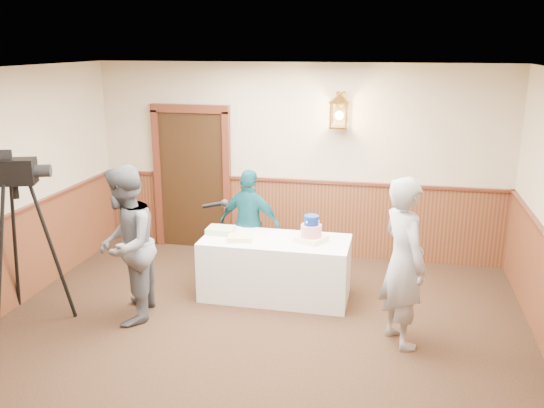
{
  "coord_description": "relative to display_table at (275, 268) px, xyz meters",
  "views": [
    {
      "loc": [
        1.38,
        -4.59,
        3.06
      ],
      "look_at": [
        0.01,
        1.7,
        1.25
      ],
      "focal_mm": 38.0,
      "sensor_mm": 36.0,
      "label": 1
    }
  ],
  "objects": [
    {
      "name": "interviewer",
      "position": [
        -1.5,
        -0.96,
        0.52
      ],
      "size": [
        1.59,
        0.99,
        1.79
      ],
      "rotation": [
        0.0,
        0.0,
        -1.36
      ],
      "color": "#55585E",
      "rests_on": "ground"
    },
    {
      "name": "sheet_cake_green",
      "position": [
        -0.72,
        0.08,
        0.41
      ],
      "size": [
        0.33,
        0.27,
        0.08
      ],
      "primitive_type": "cube",
      "rotation": [
        0.0,
        0.0,
        0.01
      ],
      "color": "#ADE8A3",
      "rests_on": "display_table"
    },
    {
      "name": "tv_camera_rig",
      "position": [
        -2.6,
        -1.22,
        0.46
      ],
      "size": [
        0.73,
        0.68,
        1.87
      ],
      "rotation": [
        0.0,
        0.0,
        0.36
      ],
      "color": "black",
      "rests_on": "ground"
    },
    {
      "name": "tiered_cake",
      "position": [
        0.43,
        0.01,
        0.5
      ],
      "size": [
        0.41,
        0.41,
        0.32
      ],
      "rotation": [
        0.0,
        0.0,
        -0.41
      ],
      "color": "#FFF5C4",
      "rests_on": "display_table"
    },
    {
      "name": "sheet_cake_yellow",
      "position": [
        -0.41,
        -0.14,
        0.41
      ],
      "size": [
        0.33,
        0.28,
        0.06
      ],
      "primitive_type": "cube",
      "rotation": [
        0.0,
        0.0,
        0.19
      ],
      "color": "#F0DF8F",
      "rests_on": "display_table"
    },
    {
      "name": "assistant_p",
      "position": [
        -0.45,
        0.51,
        0.37
      ],
      "size": [
        0.92,
        0.51,
        1.48
      ],
      "primitive_type": "imported",
      "rotation": [
        0.0,
        0.0,
        2.97
      ],
      "color": "#104852",
      "rests_on": "ground"
    },
    {
      "name": "ground",
      "position": [
        -0.01,
        -1.9,
        -0.38
      ],
      "size": [
        7.0,
        7.0,
        0.0
      ],
      "primitive_type": "plane",
      "color": "black",
      "rests_on": "ground"
    },
    {
      "name": "room_shell",
      "position": [
        -0.07,
        -1.45,
        1.15
      ],
      "size": [
        6.02,
        7.02,
        2.81
      ],
      "color": "#C3AE92",
      "rests_on": "ground"
    },
    {
      "name": "display_table",
      "position": [
        0.0,
        0.0,
        0.0
      ],
      "size": [
        1.8,
        0.8,
        0.75
      ],
      "primitive_type": "cube",
      "color": "white",
      "rests_on": "ground"
    },
    {
      "name": "baker",
      "position": [
        1.51,
        -0.84,
        0.52
      ],
      "size": [
        0.7,
        0.78,
        1.79
      ],
      "primitive_type": "imported",
      "rotation": [
        0.0,
        0.0,
        2.1
      ],
      "color": "#9B9CA1",
      "rests_on": "ground"
    }
  ]
}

